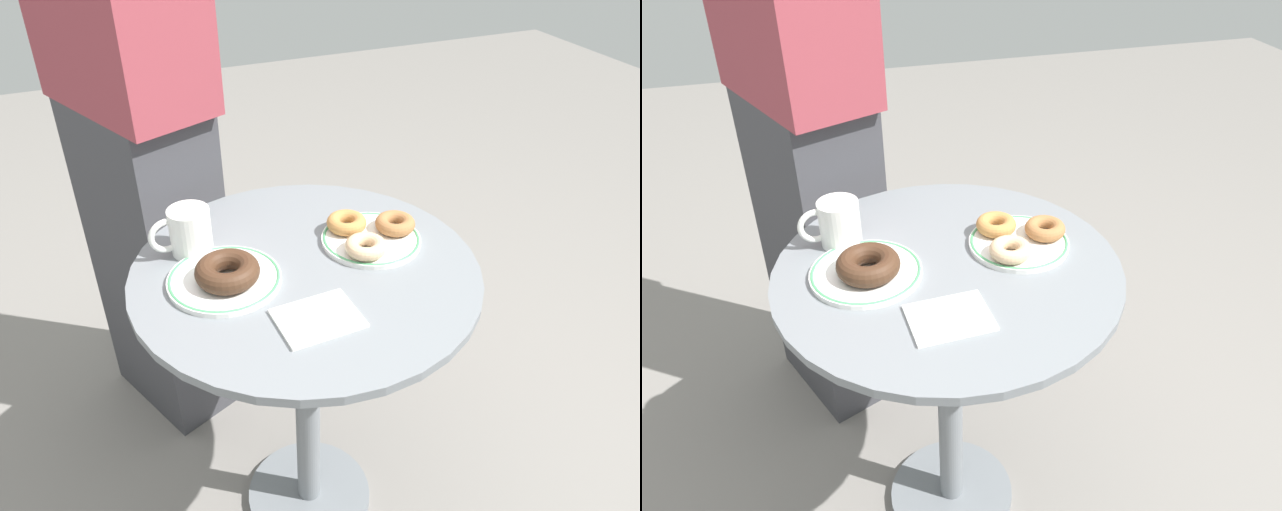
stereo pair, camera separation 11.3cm
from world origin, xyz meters
The scene contains 11 objects.
ground_plane centered at (0.00, 0.00, -0.01)m, with size 7.00×7.00×0.02m, color gray.
cafe_table centered at (0.00, 0.00, 0.52)m, with size 0.66×0.66×0.73m.
plate_left centered at (-0.15, 0.01, 0.73)m, with size 0.21×0.21×0.01m.
plate_right centered at (0.15, 0.03, 0.73)m, with size 0.20×0.20×0.01m.
donut_chocolate centered at (-0.15, 0.00, 0.76)m, with size 0.12×0.12×0.04m, color #422819.
donut_cinnamon centered at (0.21, 0.04, 0.75)m, with size 0.08×0.08×0.03m, color #A36B3D.
donut_old_fashioned centered at (0.12, 0.08, 0.75)m, with size 0.08×0.08×0.03m, color #BC7F42.
donut_glazed centered at (0.12, -0.01, 0.75)m, with size 0.08×0.08×0.03m, color #E0B789.
paper_napkin centered at (-0.04, -0.15, 0.73)m, with size 0.14×0.11×0.01m, color white.
coffee_mug centered at (-0.19, 0.13, 0.77)m, with size 0.12×0.08×0.09m.
person_figure centered at (-0.22, 0.51, 0.83)m, with size 0.36×0.46×1.68m.
Camera 2 is at (-0.22, -0.92, 1.40)m, focal length 34.37 mm.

